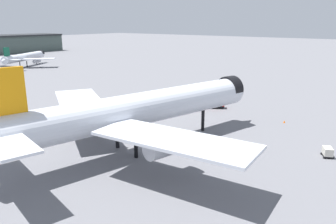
{
  "coord_description": "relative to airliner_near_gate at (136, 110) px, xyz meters",
  "views": [
    {
      "loc": [
        -49.66,
        -41.64,
        24.59
      ],
      "look_at": [
        4.21,
        -1.82,
        6.24
      ],
      "focal_mm": 35.9,
      "sensor_mm": 36.0,
      "label": 1
    }
  ],
  "objects": [
    {
      "name": "traffic_cone_near_nose",
      "position": [
        35.01,
        -17.6,
        -7.65
      ],
      "size": [
        0.52,
        0.52,
        0.64
      ],
      "primitive_type": "cone",
      "color": "#F2600C",
      "rests_on": "ground"
    },
    {
      "name": "baggage_tug_wing",
      "position": [
        35.61,
        9.8,
        -7.0
      ],
      "size": [
        2.96,
        3.58,
        1.85
      ],
      "rotation": [
        0.0,
        0.0,
        2.01
      ],
      "color": "black",
      "rests_on": "ground"
    },
    {
      "name": "airliner_far_taxiway",
      "position": [
        55.56,
        131.16,
        -2.89
      ],
      "size": [
        37.75,
        33.9,
        11.53
      ],
      "rotation": [
        0.0,
        0.0,
        0.48
      ],
      "color": "silver",
      "rests_on": "ground"
    },
    {
      "name": "ground",
      "position": [
        3.5,
        -0.08,
        -7.98
      ],
      "size": [
        900.0,
        900.0,
        0.0
      ],
      "primitive_type": "plane",
      "color": "slate"
    },
    {
      "name": "baggage_cart_trailing",
      "position": [
        18.25,
        -31.01,
        -7.0
      ],
      "size": [
        2.82,
        2.63,
        1.82
      ],
      "rotation": [
        0.0,
        0.0,
        0.45
      ],
      "color": "black",
      "rests_on": "ground"
    },
    {
      "name": "airliner_near_gate",
      "position": [
        0.0,
        0.0,
        0.0
      ],
      "size": [
        63.19,
        56.58,
        18.1
      ],
      "rotation": [
        0.0,
        0.0,
        -0.24
      ],
      "color": "silver",
      "rests_on": "ground"
    },
    {
      "name": "service_truck_front",
      "position": [
        37.47,
        3.47,
        -6.39
      ],
      "size": [
        4.87,
        5.88,
        3.0
      ],
      "rotation": [
        0.0,
        0.0,
        5.27
      ],
      "color": "black",
      "rests_on": "ground"
    }
  ]
}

